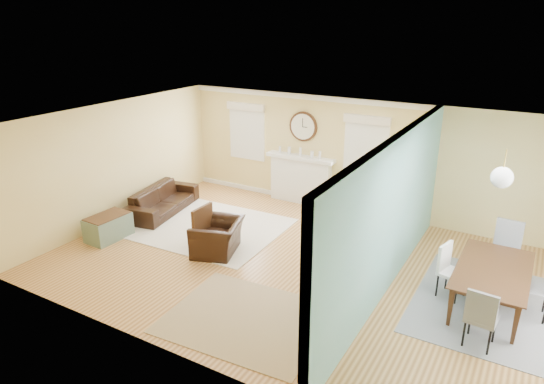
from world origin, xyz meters
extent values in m
plane|color=#925A2A|center=(0.00, 0.00, 0.00)|extent=(9.00, 9.00, 0.00)
cube|color=#DBBE6B|center=(0.00, 3.00, 1.30)|extent=(9.00, 0.02, 2.60)
cube|color=#DBBE6B|center=(0.00, -3.00, 1.30)|extent=(9.00, 0.02, 2.60)
cube|color=#DBBE6B|center=(-4.50, 0.00, 1.30)|extent=(0.02, 6.00, 2.60)
cube|color=white|center=(0.00, 0.00, 2.60)|extent=(9.00, 6.00, 0.02)
cube|color=#DBBE6B|center=(1.50, 1.40, 1.30)|extent=(0.12, 3.20, 2.60)
cube|color=#DBBE6B|center=(1.50, -2.50, 1.30)|extent=(0.12, 1.00, 2.60)
cube|color=#DBBE6B|center=(1.50, -1.10, 2.40)|extent=(0.12, 1.80, 0.40)
cube|color=white|center=(1.43, -0.20, 1.10)|extent=(0.04, 0.12, 2.20)
cube|color=white|center=(1.43, -2.00, 1.10)|extent=(0.04, 0.12, 2.20)
cube|color=white|center=(1.43, -1.10, 2.20)|extent=(0.04, 1.92, 0.12)
cube|color=#61A9A3|center=(1.57, 0.00, 1.30)|extent=(0.02, 6.00, 2.60)
cube|color=white|center=(-1.50, 2.88, 0.55)|extent=(1.50, 0.24, 1.10)
cube|color=white|center=(-1.50, 2.85, 1.13)|extent=(1.70, 0.30, 0.08)
cube|color=black|center=(-1.50, 2.98, 0.50)|extent=(0.85, 0.02, 0.75)
cube|color=gold|center=(-1.50, 2.87, 0.42)|extent=(0.85, 0.02, 0.62)
cylinder|color=#422515|center=(-1.50, 2.97, 1.85)|extent=(0.70, 0.06, 0.70)
cylinder|color=silver|center=(-1.50, 2.94, 1.85)|extent=(0.60, 0.01, 0.60)
cube|color=black|center=(-1.50, 2.93, 1.95)|extent=(0.02, 0.01, 0.20)
cube|color=black|center=(-1.44, 2.93, 1.85)|extent=(0.12, 0.01, 0.02)
cube|color=white|center=(-3.05, 2.98, 1.55)|extent=(0.90, 0.03, 1.30)
cube|color=white|center=(-3.05, 2.95, 1.55)|extent=(1.00, 0.04, 1.40)
cube|color=#EDE0C8|center=(-3.05, 2.91, 2.18)|extent=(1.05, 0.10, 0.18)
cube|color=white|center=(0.05, 2.98, 1.55)|extent=(0.90, 0.03, 1.30)
cube|color=white|center=(0.05, 2.95, 1.55)|extent=(1.00, 0.04, 1.40)
cube|color=#EDE0C8|center=(0.05, 2.91, 2.18)|extent=(1.05, 0.10, 0.18)
cylinder|color=gold|center=(3.00, 0.00, 2.45)|extent=(0.02, 0.02, 0.30)
sphere|color=white|center=(3.00, 0.00, 2.20)|extent=(0.30, 0.30, 0.30)
cube|color=#EDE0C8|center=(-2.46, 0.54, 0.01)|extent=(3.04, 2.66, 0.02)
cube|color=tan|center=(0.00, -1.85, 0.01)|extent=(2.45, 2.05, 0.01)
cube|color=gray|center=(3.12, 0.33, 0.01)|extent=(2.22, 2.77, 0.01)
imported|color=black|center=(-3.94, 0.73, 0.29)|extent=(1.12, 2.12, 0.59)
imported|color=black|center=(-1.65, -0.29, 0.32)|extent=(1.12, 1.20, 0.64)
imported|color=#007B62|center=(0.36, 1.95, 0.30)|extent=(0.74, 0.75, 0.61)
cube|color=slate|center=(-3.94, -0.90, 0.24)|extent=(0.57, 0.89, 0.48)
cube|color=#422515|center=(-3.94, -0.90, 0.49)|extent=(0.54, 0.85, 0.02)
cube|color=olive|center=(1.13, 1.67, 0.40)|extent=(0.46, 1.39, 0.80)
cube|color=#422515|center=(0.89, 1.25, 0.55)|extent=(0.01, 0.37, 0.22)
cube|color=#422515|center=(0.89, 1.25, 0.28)|extent=(0.01, 0.37, 0.22)
cube|color=#422515|center=(0.89, 1.67, 0.55)|extent=(0.01, 0.37, 0.22)
cube|color=#422515|center=(0.89, 1.67, 0.28)|extent=(0.01, 0.37, 0.22)
cube|color=#422515|center=(0.89, 2.08, 0.55)|extent=(0.01, 0.37, 0.22)
cube|color=#422515|center=(0.89, 2.08, 0.28)|extent=(0.01, 0.37, 0.22)
imported|color=black|center=(1.11, 1.67, 1.14)|extent=(0.21, 1.18, 0.68)
cylinder|color=white|center=(1.07, 0.79, 0.23)|extent=(0.31, 0.31, 0.46)
imported|color=#337F33|center=(1.07, 0.79, 0.69)|extent=(0.39, 0.44, 0.47)
imported|color=#422515|center=(3.12, 0.33, 0.33)|extent=(1.05, 1.87, 0.66)
cube|color=gray|center=(3.15, 1.41, 0.47)|extent=(0.48, 0.48, 0.05)
cube|color=gray|center=(3.15, 1.41, 0.74)|extent=(0.44, 0.09, 0.53)
cylinder|color=black|center=(3.34, 1.58, 0.22)|extent=(0.03, 0.03, 0.44)
cylinder|color=black|center=(3.31, 1.22, 0.22)|extent=(0.03, 0.03, 0.44)
cylinder|color=black|center=(2.98, 1.61, 0.22)|extent=(0.03, 0.03, 0.44)
cylinder|color=black|center=(2.95, 1.25, 0.22)|extent=(0.03, 0.03, 0.44)
cube|color=gray|center=(3.09, -0.76, 0.43)|extent=(0.43, 0.43, 0.05)
cube|color=gray|center=(3.09, -0.76, 0.67)|extent=(0.40, 0.08, 0.48)
cylinder|color=black|center=(2.92, -0.91, 0.20)|extent=(0.03, 0.03, 0.40)
cylinder|color=black|center=(2.94, -0.59, 0.20)|extent=(0.03, 0.03, 0.40)
cylinder|color=black|center=(3.24, -0.94, 0.20)|extent=(0.03, 0.03, 0.40)
cylinder|color=black|center=(3.27, -0.61, 0.20)|extent=(0.03, 0.03, 0.40)
cube|color=white|center=(2.52, 0.32, 0.42)|extent=(0.48, 0.48, 0.05)
cube|color=white|center=(2.52, 0.32, 0.65)|extent=(0.15, 0.39, 0.47)
cylinder|color=black|center=(2.41, 0.51, 0.20)|extent=(0.03, 0.03, 0.39)
cylinder|color=black|center=(2.71, 0.43, 0.20)|extent=(0.03, 0.03, 0.39)
cylinder|color=black|center=(2.32, 0.21, 0.20)|extent=(0.03, 0.03, 0.39)
cylinder|color=black|center=(2.63, 0.12, 0.20)|extent=(0.03, 0.03, 0.39)
cube|color=gray|center=(3.67, 0.37, 0.46)|extent=(0.44, 0.44, 0.05)
cube|color=gray|center=(3.67, 0.37, 0.71)|extent=(0.07, 0.43, 0.51)
cylinder|color=black|center=(3.51, 0.19, 0.21)|extent=(0.03, 0.03, 0.43)
cylinder|color=black|center=(3.49, 0.54, 0.21)|extent=(0.03, 0.03, 0.43)
camera|label=1|loc=(3.42, -7.00, 4.28)|focal=32.00mm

